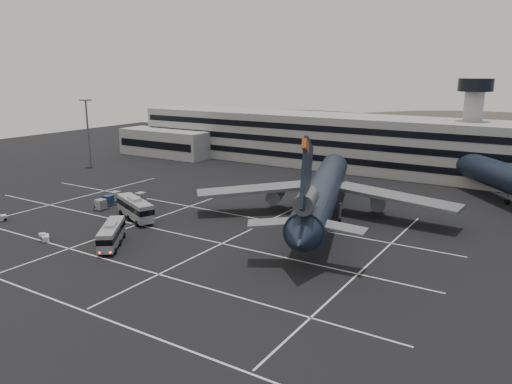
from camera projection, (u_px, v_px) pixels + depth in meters
ground at (146, 237)px, 79.51m from camera, size 260.00×260.00×0.00m
lane_markings at (154, 237)px, 79.61m from camera, size 90.00×55.62×0.01m
terminal at (321, 140)px, 137.81m from camera, size 125.00×26.00×24.00m
hills at (463, 161)px, 212.67m from camera, size 352.00×180.00×44.00m
lightpole_left at (87, 124)px, 133.93m from camera, size 2.40×2.40×18.28m
trijet_main at (323, 191)px, 87.19m from camera, size 44.92×56.09×18.08m
bus_near at (112, 233)px, 75.16m from camera, size 8.02×9.60×3.61m
bus_far at (135, 207)px, 88.36m from camera, size 11.61×7.13×4.07m
tug_b at (45, 238)px, 77.56m from camera, size 2.25×2.01×1.25m
uld_cluster at (121, 201)px, 97.53m from camera, size 10.28×11.02×1.99m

